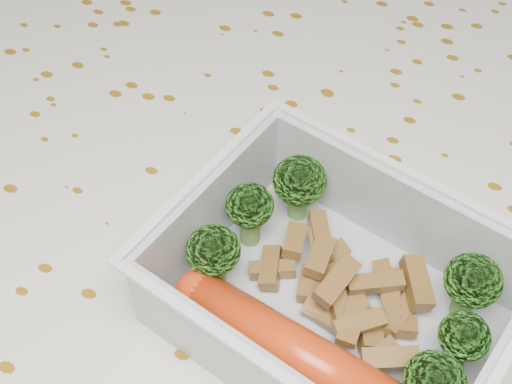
% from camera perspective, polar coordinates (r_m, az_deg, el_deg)
% --- Properties ---
extents(dining_table, '(1.40, 0.90, 0.75)m').
position_cam_1_polar(dining_table, '(0.51, 0.49, -8.89)').
color(dining_table, brown).
rests_on(dining_table, ground).
extents(tablecloth, '(1.46, 0.96, 0.19)m').
position_cam_1_polar(tablecloth, '(0.47, 0.54, -5.83)').
color(tablecloth, silver).
rests_on(tablecloth, dining_table).
extents(lunch_container, '(0.21, 0.18, 0.06)m').
position_cam_1_polar(lunch_container, '(0.39, 6.24, -8.48)').
color(lunch_container, silver).
rests_on(lunch_container, tablecloth).
extents(broccoli_florets, '(0.16, 0.12, 0.05)m').
position_cam_1_polar(broccoli_florets, '(0.38, 7.40, -5.96)').
color(broccoli_florets, '#608C3F').
rests_on(broccoli_florets, lunch_container).
extents(meat_pile, '(0.11, 0.09, 0.03)m').
position_cam_1_polar(meat_pile, '(0.40, 7.33, -7.88)').
color(meat_pile, brown).
rests_on(meat_pile, lunch_container).
extents(sausage, '(0.15, 0.05, 0.03)m').
position_cam_1_polar(sausage, '(0.37, 3.59, -12.93)').
color(sausage, red).
rests_on(sausage, lunch_container).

